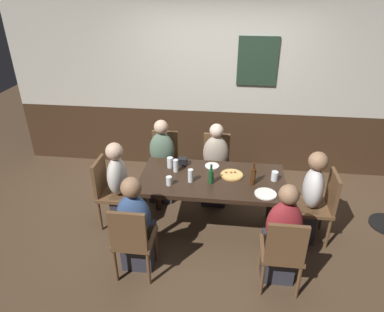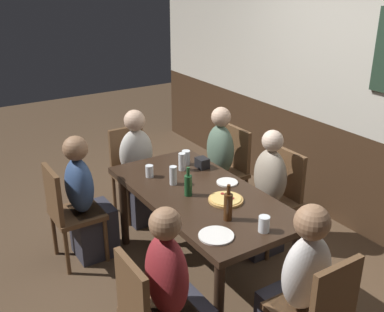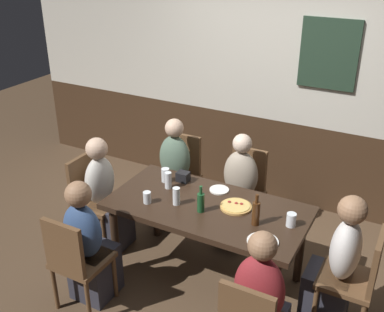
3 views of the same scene
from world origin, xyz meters
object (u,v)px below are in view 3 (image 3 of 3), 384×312
Objects in this scene: person_mid_far at (238,198)px; person_head_west at (106,201)px; tumbler_water at (168,181)px; person_right_near at (260,312)px; person_head_east at (335,270)px; person_left_far at (173,180)px; chair_head_east at (358,276)px; pint_glass_pale at (147,198)px; plate_white_large at (263,241)px; chair_mid_far at (244,187)px; pizza at (236,206)px; beer_bottle_green at (201,202)px; dining_table at (207,214)px; chair_left_near at (75,259)px; beer_bottle_brown at (256,213)px; person_left_near at (89,250)px; tumbler_short at (176,197)px; plate_white_small at (219,190)px; condiment_caddy at (183,177)px; pint_glass_amber at (291,221)px; beer_glass_half at (165,176)px.

person_head_west is at bearing -148.28° from person_mid_far.
person_right_near is at bearing -33.44° from tumbler_water.
person_head_east is 1.93m from person_left_far.
person_right_near is at bearing -127.60° from chair_head_east.
pint_glass_pale is 1.05m from plate_white_large.
tumbler_water is at bearing 146.56° from person_right_near.
pizza is (0.22, -0.75, 0.26)m from chair_mid_far.
pizza is at bearing 39.17° from beer_bottle_green.
pizza is (-1.02, 0.08, 0.26)m from chair_head_east.
chair_left_near is at bearing -131.22° from dining_table.
plate_white_large is (0.13, -0.19, -0.10)m from beer_bottle_brown.
chair_left_near is 1.99m from person_head_east.
person_head_west is (-2.16, 0.00, -0.01)m from person_head_east.
chair_left_near is 3.78× the size of plate_white_large.
person_head_west is at bearing 117.77° from person_left_near.
chair_mid_far is at bearing 146.23° from chair_head_east.
pint_glass_pale is (0.62, -0.20, 0.31)m from person_head_west.
chair_head_east is at bearing 18.72° from person_left_near.
chair_mid_far is 5.77× the size of tumbler_water.
person_left_near is 0.98m from beer_bottle_green.
plate_white_large is (0.82, -0.16, -0.06)m from tumbler_short.
person_left_near is at bearing -161.28° from chair_head_east.
person_head_east is 1.36m from tumbler_short.
beer_bottle_brown is at bearing 32.82° from chair_left_near.
person_left_near is 6.48× the size of plate_white_small.
beer_bottle_brown is at bearing -32.15° from person_left_far.
person_head_east is 1.02× the size of person_left_near.
person_mid_far is 7.26× the size of tumbler_short.
person_head_east is at bearing 6.50° from beer_bottle_brown.
dining_table is 1.25m from chair_head_east.
tumbler_short is (-0.46, -0.18, 0.05)m from pizza.
person_mid_far is 4.26× the size of pizza.
person_head_west reaches higher than pint_glass_pale.
plate_white_small is at bearing 128.49° from person_right_near.
tumbler_short is 0.40m from condiment_caddy.
dining_table is at bearing 180.00° from person_head_east.
person_head_east is 0.62m from plate_white_large.
pint_glass_amber is 0.33m from plate_white_large.
chair_left_near is at bearing -107.36° from condiment_caddy.
person_mid_far is at bearing 42.32° from beer_glass_half.
beer_glass_half reaches higher than pint_glass_amber.
plate_white_large is at bearing -43.58° from pizza.
person_left_far is at bearing 137.46° from dining_table.
chair_left_near is 1.67m from person_mid_far.
dining_table is 1.10m from person_head_west.
plate_white_small is at bearing 57.32° from chair_left_near.
beer_glass_half is at bearing -137.68° from person_mid_far.
person_left_near is 1.40m from plate_white_large.
person_mid_far reaches higher than chair_left_near.
condiment_caddy is at bearing 111.30° from tumbler_short.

